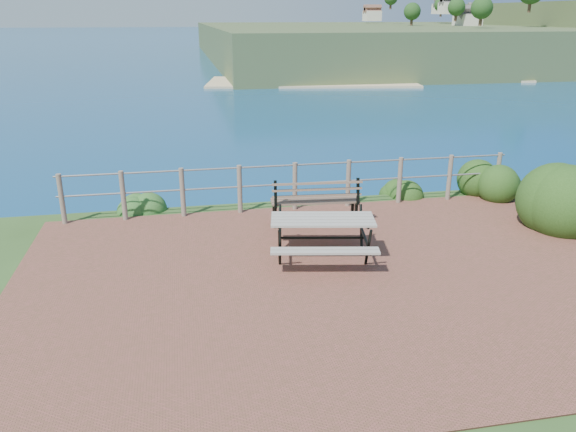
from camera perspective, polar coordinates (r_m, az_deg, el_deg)
name	(u,v)px	position (r m, az deg, el deg)	size (l,w,h in m)	color
ground	(338,279)	(8.81, 5.10, -6.39)	(10.00, 7.00, 0.12)	brown
ocean	(181,26)	(207.63, -10.85, 18.40)	(1200.00, 1200.00, 0.00)	#146278
safety_railing	(295,184)	(11.64, 0.71, 3.31)	(9.40, 0.10, 1.00)	#6B5B4C
picnic_table	(322,234)	(9.30, 3.51, -1.82)	(1.79, 1.45, 0.71)	gray
park_bench	(315,193)	(10.81, 2.76, 2.31)	(1.73, 0.56, 0.96)	brown
shrub_right_front	(568,223)	(12.34, 26.53, -0.67)	(1.61, 1.61, 2.27)	#1B3B12
shrub_right_edge	(488,196)	(13.48, 19.68, 1.89)	(1.03, 1.03, 1.47)	#1B3B12
shrub_lip_west	(142,210)	(12.22, -14.59, 0.64)	(0.85, 0.85, 0.62)	#205722
shrub_lip_east	(398,194)	(13.11, 11.09, 2.22)	(0.85, 0.85, 0.63)	#1B3B12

